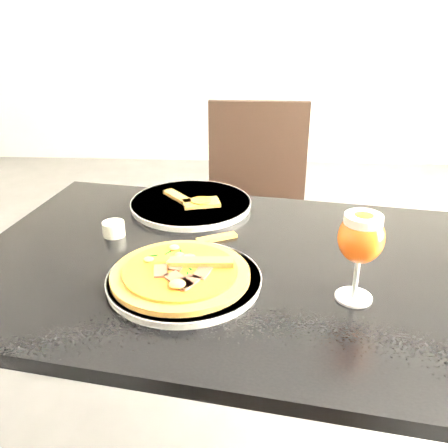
# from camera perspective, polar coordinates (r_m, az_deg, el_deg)

# --- Properties ---
(dining_table) EXTENTS (1.31, 0.98, 0.75)m
(dining_table) POSITION_cam_1_polar(r_m,az_deg,el_deg) (1.18, 0.90, -8.05)
(dining_table) COLOR black
(dining_table) RESTS_ON ground
(chair_far) EXTENTS (0.42, 0.42, 0.91)m
(chair_far) POSITION_cam_1_polar(r_m,az_deg,el_deg) (2.02, 3.75, 1.67)
(chair_far) COLOR black
(chair_far) RESTS_ON ground
(plate_main) EXTENTS (0.36, 0.36, 0.02)m
(plate_main) POSITION_cam_1_polar(r_m,az_deg,el_deg) (1.05, -4.57, -6.38)
(plate_main) COLOR white
(plate_main) RESTS_ON dining_table
(pizza) EXTENTS (0.29, 0.29, 0.03)m
(pizza) POSITION_cam_1_polar(r_m,az_deg,el_deg) (1.04, -4.93, -5.59)
(pizza) COLOR brown
(pizza) RESTS_ON plate_main
(plate_second) EXTENTS (0.43, 0.43, 0.02)m
(plate_second) POSITION_cam_1_polar(r_m,az_deg,el_deg) (1.41, -3.81, 2.30)
(plate_second) COLOR white
(plate_second) RESTS_ON dining_table
(crust_scraps) EXTENTS (0.18, 0.14, 0.01)m
(crust_scraps) POSITION_cam_1_polar(r_m,az_deg,el_deg) (1.40, -3.51, 2.69)
(crust_scraps) COLOR brown
(crust_scraps) RESTS_ON plate_second
(loose_crust) EXTENTS (0.10, 0.07, 0.01)m
(loose_crust) POSITION_cam_1_polar(r_m,az_deg,el_deg) (1.23, -0.83, -1.58)
(loose_crust) COLOR brown
(loose_crust) RESTS_ON dining_table
(sauce_cup) EXTENTS (0.05, 0.05, 0.04)m
(sauce_cup) POSITION_cam_1_polar(r_m,az_deg,el_deg) (1.27, -12.50, -0.47)
(sauce_cup) COLOR silver
(sauce_cup) RESTS_ON dining_table
(beer_glass) EXTENTS (0.09, 0.09, 0.19)m
(beer_glass) POSITION_cam_1_polar(r_m,az_deg,el_deg) (0.97, 15.40, -1.59)
(beer_glass) COLOR silver
(beer_glass) RESTS_ON dining_table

